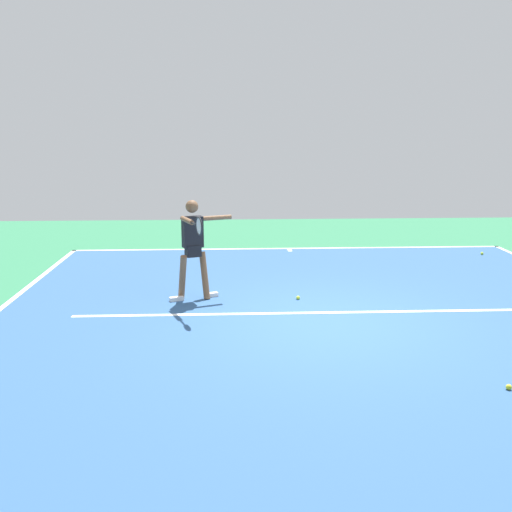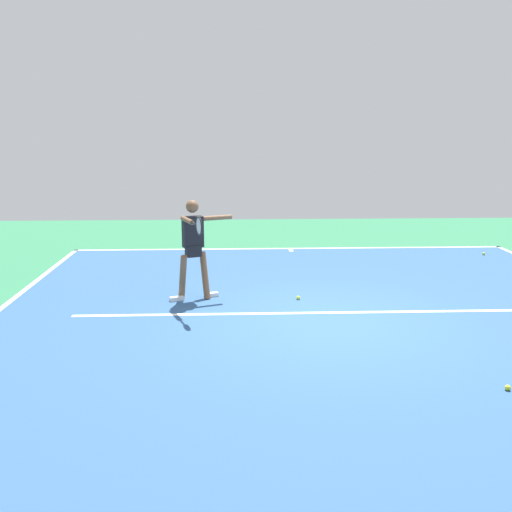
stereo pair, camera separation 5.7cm
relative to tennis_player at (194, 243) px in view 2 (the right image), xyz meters
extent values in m
plane|color=#2D754C|center=(-2.07, 1.34, -0.99)|extent=(20.71, 20.71, 0.00)
cube|color=#2D5484|center=(-2.07, 1.34, -0.99)|extent=(10.57, 11.30, 0.00)
cube|color=white|center=(-2.07, -4.26, -0.99)|extent=(10.57, 0.10, 0.01)
cube|color=white|center=(-2.07, 0.86, -0.99)|extent=(7.93, 0.10, 0.01)
cube|color=white|center=(-2.07, -4.06, -0.99)|extent=(0.10, 0.30, 0.01)
cylinder|color=brown|center=(-0.17, -0.10, -0.59)|extent=(0.22, 0.35, 0.83)
cube|color=white|center=(-0.27, -0.14, -0.95)|extent=(0.26, 0.18, 0.07)
cylinder|color=brown|center=(0.20, 0.04, -0.59)|extent=(0.22, 0.35, 0.83)
cube|color=white|center=(0.31, 0.08, -0.95)|extent=(0.26, 0.18, 0.07)
cube|color=black|center=(0.02, -0.03, -0.13)|extent=(0.30, 0.28, 0.20)
cube|color=black|center=(0.02, -0.03, 0.19)|extent=(0.38, 0.29, 0.53)
sphere|color=brown|center=(0.02, -0.03, 0.62)|extent=(0.22, 0.22, 0.22)
cylinder|color=brown|center=(-0.39, -0.19, 0.41)|extent=(0.52, 0.26, 0.08)
cylinder|color=brown|center=(0.08, 0.28, 0.44)|extent=(0.26, 0.52, 0.08)
cylinder|color=black|center=(-0.05, 0.63, 0.44)|extent=(0.11, 0.22, 0.03)
torus|color=black|center=(-0.14, 0.86, 0.44)|extent=(0.13, 0.28, 0.29)
cylinder|color=silver|center=(-0.14, 0.86, 0.44)|extent=(0.09, 0.23, 0.25)
sphere|color=#C6E53D|center=(-6.53, -3.33, -0.96)|extent=(0.07, 0.07, 0.07)
sphere|color=yellow|center=(-3.75, 3.75, -0.96)|extent=(0.07, 0.07, 0.07)
sphere|color=#CCE033|center=(-1.78, 0.10, -0.96)|extent=(0.07, 0.07, 0.07)
camera|label=1|loc=(-0.60, 9.69, 1.90)|focal=40.68mm
camera|label=2|loc=(-0.66, 9.69, 1.90)|focal=40.68mm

